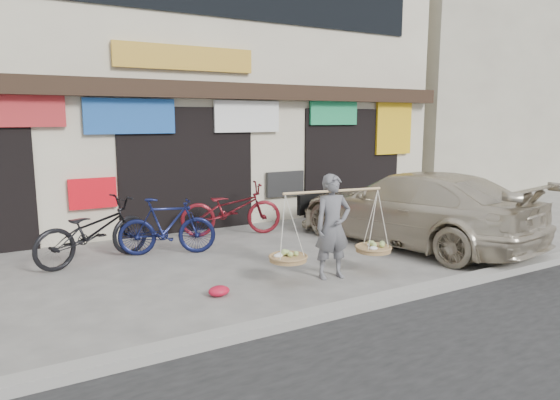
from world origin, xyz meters
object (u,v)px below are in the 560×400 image
suv (411,208)px  street_vendor (333,231)px  bike_1 (167,226)px  bike_0 (93,231)px  bike_2 (231,209)px

suv → street_vendor: bearing=9.6°
bike_1 → suv: 4.71m
bike_0 → bike_2: 2.97m
street_vendor → bike_1: 3.17m
street_vendor → bike_0: street_vendor is taller
bike_0 → suv: bearing=-126.8°
street_vendor → bike_2: size_ratio=0.95×
bike_0 → suv: suv is taller
bike_2 → suv: 3.70m
street_vendor → bike_2: (-0.16, 3.42, -0.19)m
street_vendor → bike_0: 4.11m
bike_1 → bike_2: size_ratio=0.82×
bike_0 → bike_1: bearing=-116.2°
street_vendor → bike_1: street_vendor is taller
bike_1 → suv: bearing=-90.5°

